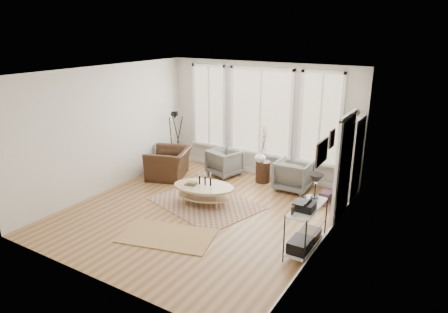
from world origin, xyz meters
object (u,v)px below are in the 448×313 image
Objects in this scene: armchair_left at (225,162)px; side_table at (263,154)px; armchair_right at (294,175)px; accent_chair at (169,163)px; low_shelf at (306,224)px; coffee_table at (203,190)px; bookcase at (351,159)px.

side_table is (1.06, 0.07, 0.37)m from armchair_left.
armchair_right reaches higher than armchair_left.
armchair_right is 0.71× the size of accent_chair.
armchair_right is 0.92m from side_table.
low_shelf reaches higher than armchair_right.
coffee_table is 2.25m from armchair_right.
bookcase is at bearing -179.14° from armchair_right.
low_shelf reaches higher than armchair_left.
bookcase is 2.56m from low_shelf.
bookcase is 1.58× the size of low_shelf.
bookcase reaches higher than side_table.
armchair_right is at bearing 115.97° from low_shelf.
bookcase is 2.11m from side_table.
armchair_left is at bearing -179.15° from bookcase.
low_shelf is at bearing -15.00° from coffee_table.
side_table reaches higher than armchair_left.
bookcase is 3.22m from armchair_left.
armchair_left is (-3.11, 2.47, -0.16)m from low_shelf.
accent_chair is at bearing 52.47° from armchair_left.
accent_chair is (-4.33, -0.90, -0.59)m from bookcase.
side_table is (0.53, 1.85, 0.39)m from coffee_table.
armchair_left is at bearing 141.48° from low_shelf.
bookcase is 1.39m from armchair_right.
bookcase reaches higher than armchair_left.
bookcase is at bearing -162.86° from armchair_left.
side_table is at bearing 179.43° from bookcase.
coffee_table is at bearing -106.09° from side_table.
armchair_left is (-3.16, -0.05, -0.61)m from bookcase.
low_shelf is (-0.06, -2.52, -0.44)m from bookcase.
armchair_right is (-1.20, 2.46, -0.15)m from low_shelf.
accent_chair is at bearing 13.65° from armchair_right.
coffee_table is 1.33× the size of accent_chair.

